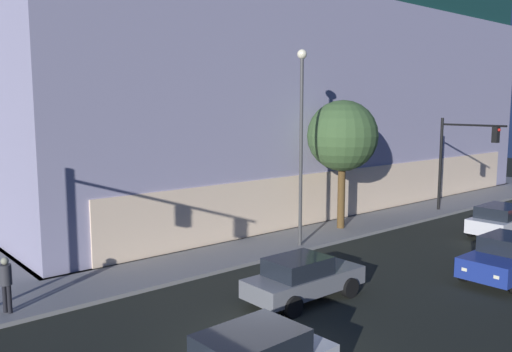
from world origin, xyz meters
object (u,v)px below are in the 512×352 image
Objects in this scene: car_white at (502,220)px; traffic_light_far_corner at (461,150)px; car_grey at (303,278)px; sidewalk_tree at (343,136)px; pedestrian_waiting at (6,280)px; car_blue at (507,258)px; street_lamp_sidewalk at (301,126)px; modern_building at (243,91)px.

traffic_light_far_corner is at bearing 52.65° from car_white.
car_grey is 14.28m from car_white.
car_white is (5.37, -6.15, -4.22)m from sidewalk_tree.
sidewalk_tree is 9.19m from car_white.
pedestrian_waiting is 0.43× the size of car_blue.
car_blue is (15.68, -8.52, -0.37)m from pedestrian_waiting.
car_blue is 7.51m from car_white.
traffic_light_far_corner is 8.82m from sidewalk_tree.
pedestrian_waiting is (-25.58, 1.08, -2.81)m from traffic_light_far_corner.
traffic_light_far_corner is 6.11m from car_white.
street_lamp_sidewalk reaches higher than pedestrian_waiting.
modern_building is 4.30× the size of street_lamp_sidewalk.
sidewalk_tree is (4.22, 1.13, -0.65)m from street_lamp_sidewalk.
sidewalk_tree is at bearing -107.04° from modern_building.
sidewalk_tree is 1.61× the size of car_blue.
modern_building is at bearing 76.53° from car_blue.
street_lamp_sidewalk is 2.04× the size of car_white.
car_grey is at bearing -167.30° from traffic_light_far_corner.
traffic_light_far_corner is at bearing -73.84° from modern_building.
street_lamp_sidewalk is 13.60m from pedestrian_waiting.
street_lamp_sidewalk reaches higher than car_white.
modern_building is 26.32m from pedestrian_waiting.
street_lamp_sidewalk is at bearing 152.33° from car_white.
pedestrian_waiting is (-21.14, -14.25, -6.55)m from modern_building.
sidewalk_tree reaches higher than car_white.
pedestrian_waiting is (-17.06, -0.94, -3.84)m from sidewalk_tree.
pedestrian_waiting is (-12.84, 0.19, -4.49)m from street_lamp_sidewalk.
sidewalk_tree is 11.53m from car_grey.
car_blue is at bearing -28.51° from pedestrian_waiting.
sidewalk_tree is at bearing 81.75° from car_blue.
street_lamp_sidewalk is at bearing 108.86° from car_blue.
modern_building is 24.25m from car_grey.
pedestrian_waiting is 23.02m from car_white.
modern_building is at bearing 72.96° from sidewalk_tree.
car_grey is at bearing -31.57° from pedestrian_waiting.
car_white is at bearing 26.13° from car_blue.
sidewalk_tree reaches higher than traffic_light_far_corner.
street_lamp_sidewalk is at bearing -119.88° from modern_building.
car_grey is 1.05× the size of car_blue.
traffic_light_far_corner is 1.36× the size of car_blue.
sidewalk_tree is (-4.08, -13.31, -2.71)m from modern_building.
street_lamp_sidewalk is (-8.30, -14.44, -2.06)m from modern_building.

